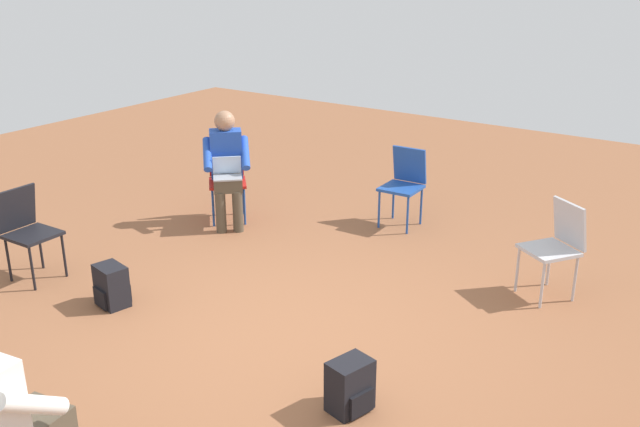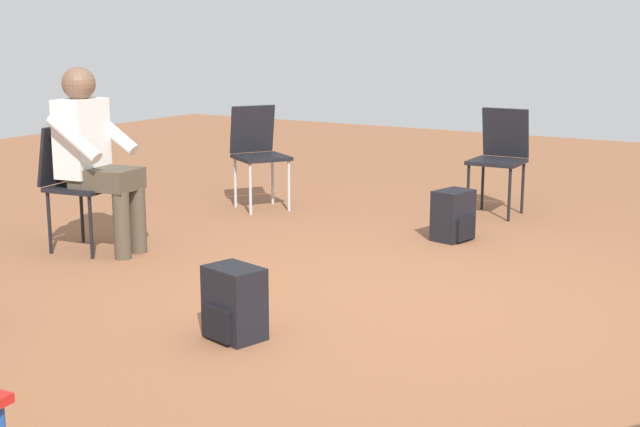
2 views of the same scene
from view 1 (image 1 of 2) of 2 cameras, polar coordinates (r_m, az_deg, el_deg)
The scene contains 9 objects.
ground_plane at distance 5.63m, azimuth -2.72°, elevation -10.03°, with size 15.67×15.67×0.00m, color brown.
chair_west at distance 6.95m, azimuth -22.40°, elevation -1.01°, with size 0.45×0.41×0.85m.
chair_northwest at distance 7.96m, azimuth -7.45°, elevation 3.01°, with size 0.58×0.59×0.85m.
chair_northeast at distance 6.42m, azimuth 18.40°, elevation -2.21°, with size 0.57×0.58×0.85m.
chair_north at distance 7.77m, azimuth 6.76°, elevation 2.60°, with size 0.41×0.45×0.85m.
person_with_laptop at distance 7.74m, azimuth -7.48°, elevation 4.03°, with size 0.64×0.64×1.24m.
person_in_white at distance 3.98m, azimuth -23.91°, elevation -14.29°, with size 0.54×0.55×1.24m.
backpack_near_laptop_user at distance 6.31m, azimuth -16.31°, elevation -5.74°, with size 0.32×0.29×0.36m.
backpack_by_empty_chair at distance 4.78m, azimuth 2.40°, elevation -13.82°, with size 0.29×0.32×0.36m.
Camera 1 is at (2.95, -3.86, 2.84)m, focal length 40.00 mm.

